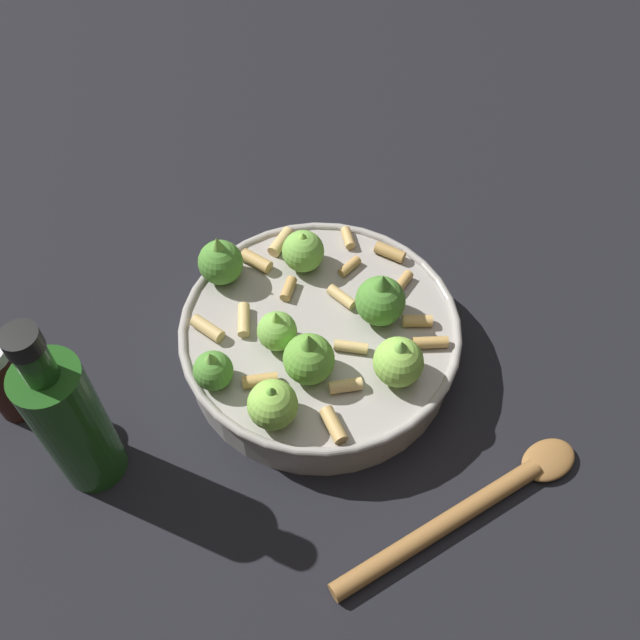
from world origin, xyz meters
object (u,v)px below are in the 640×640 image
pepper_shaker (3,379)px  olive_oil_bottle (71,421)px  wooden_spoon (473,506)px  cooking_pan (318,336)px

pepper_shaker → olive_oil_bottle: bearing=29.1°
olive_oil_bottle → wooden_spoon: (0.17, 0.27, -0.07)m
cooking_pan → olive_oil_bottle: 0.23m
pepper_shaker → olive_oil_bottle: (0.09, 0.05, 0.03)m
olive_oil_bottle → wooden_spoon: olive_oil_bottle is taller
pepper_shaker → wooden_spoon: pepper_shaker is taller
pepper_shaker → wooden_spoon: 0.42m
cooking_pan → pepper_shaker: bearing=-103.9°
olive_oil_bottle → cooking_pan: bearing=95.1°
pepper_shaker → wooden_spoon: (0.26, 0.32, -0.04)m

